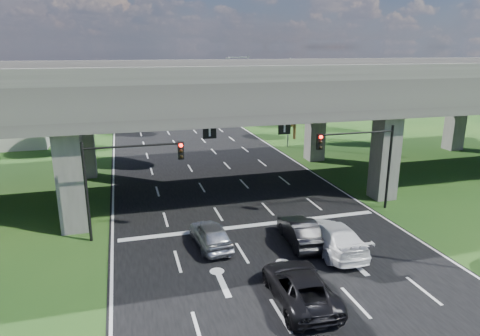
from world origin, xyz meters
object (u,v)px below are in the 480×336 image
car_trailing (300,286)px  car_white (332,237)px  streetlight_far (286,96)px  car_silver (211,234)px  signal_right (363,153)px  signal_left (124,171)px  car_dark (300,231)px  streetlight_beyond (245,84)px

car_trailing → car_white: bearing=-129.2°
streetlight_far → car_white: size_ratio=1.80×
car_silver → car_trailing: 7.04m
signal_right → car_silver: size_ratio=1.39×
signal_left → car_trailing: 12.13m
car_white → car_trailing: (-3.78, -4.19, -0.07)m
streetlight_far → car_dark: size_ratio=2.21×
car_dark → car_trailing: car_dark is taller
streetlight_beyond → streetlight_far: bearing=-90.0°
signal_left → car_dark: (9.62, -3.66, -3.41)m
signal_left → car_white: size_ratio=1.08×
streetlight_beyond → car_trailing: size_ratio=1.89×
car_silver → car_dark: size_ratio=0.95×
signal_right → car_dark: 7.83m
streetlight_beyond → signal_right: bearing=-93.6°
streetlight_far → car_trailing: 31.49m
car_dark → streetlight_beyond: bearing=-97.0°
streetlight_beyond → car_trailing: bearing=-103.3°
car_dark → car_trailing: 5.97m
car_white → streetlight_beyond: bearing=-98.7°
car_white → car_silver: bearing=-18.7°
signal_right → streetlight_far: size_ratio=0.60×
car_silver → car_trailing: size_ratio=0.82×
streetlight_far → car_silver: (-13.40, -22.69, -5.08)m
signal_right → car_dark: signal_right is taller
signal_left → streetlight_beyond: 40.30m
signal_right → car_trailing: 12.88m
signal_left → car_silver: 6.25m
signal_left → streetlight_far: size_ratio=0.60×
signal_left → car_dark: bearing=-20.8°
car_silver → car_white: 6.88m
car_white → car_trailing: 5.64m
car_silver → car_trailing: bearing=108.1°
car_silver → car_trailing: (2.71, -6.49, 0.00)m
car_trailing → streetlight_beyond: bearing=-100.5°
signal_left → car_silver: bearing=-30.2°
signal_left → car_trailing: bearing=-51.6°
car_dark → car_trailing: size_ratio=0.86×
streetlight_beyond → car_silver: size_ratio=2.32×
signal_left → car_trailing: (7.23, -9.13, -3.42)m
streetlight_beyond → car_dark: size_ratio=2.21×
streetlight_beyond → car_silver: 41.26m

